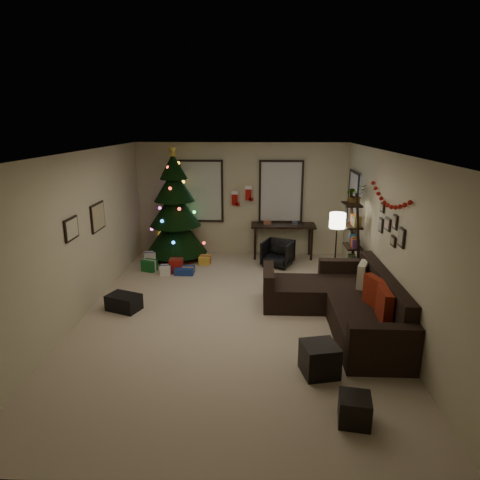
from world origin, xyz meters
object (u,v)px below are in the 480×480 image
at_px(christmas_tree, 175,212).
at_px(bookshelf, 354,240).
at_px(sofa, 344,304).
at_px(desk, 283,228).
at_px(desk_chair, 278,253).

height_order(christmas_tree, bookshelf, christmas_tree).
height_order(sofa, bookshelf, bookshelf).
relative_size(sofa, desk, 1.89).
xyz_separation_m(sofa, desk, (-0.82, 3.35, 0.43)).
height_order(sofa, desk, sofa).
height_order(christmas_tree, desk_chair, christmas_tree).
distance_m(sofa, desk, 3.47).
xyz_separation_m(desk, desk_chair, (-0.14, -0.65, -0.42)).
distance_m(desk_chair, bookshelf, 1.88).
bearing_deg(christmas_tree, desk_chair, -11.60).
xyz_separation_m(christmas_tree, bookshelf, (3.83, -1.55, -0.20)).
distance_m(desk, desk_chair, 0.79).
bearing_deg(christmas_tree, bookshelf, -22.03).
relative_size(desk, bookshelf, 0.80).
height_order(desk_chair, bookshelf, bookshelf).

